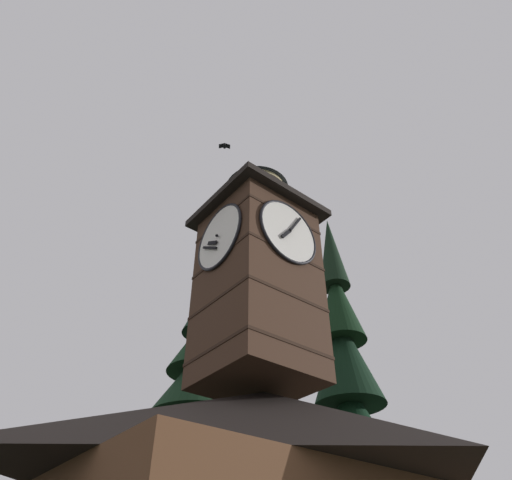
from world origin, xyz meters
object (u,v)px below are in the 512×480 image
(flying_bird_high, at_px, (225,146))
(pine_tree_behind, at_px, (195,459))
(pine_tree_aside, at_px, (353,422))
(clock_tower, at_px, (257,269))

(flying_bird_high, bearing_deg, pine_tree_behind, -119.27)
(pine_tree_behind, relative_size, pine_tree_aside, 0.70)
(pine_tree_behind, distance_m, flying_bird_high, 12.74)
(pine_tree_behind, bearing_deg, clock_tower, 72.47)
(clock_tower, height_order, pine_tree_behind, clock_tower)
(pine_tree_aside, bearing_deg, pine_tree_behind, -22.06)
(clock_tower, relative_size, pine_tree_aside, 0.46)
(clock_tower, height_order, pine_tree_aside, pine_tree_aside)
(pine_tree_aside, distance_m, flying_bird_high, 13.38)
(pine_tree_behind, xyz_separation_m, pine_tree_aside, (-6.36, 2.58, 1.97))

